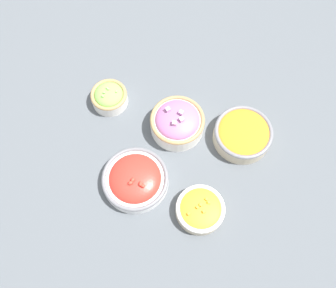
# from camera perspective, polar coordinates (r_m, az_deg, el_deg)

# --- Properties ---
(ground_plane) EXTENTS (3.00, 3.00, 0.00)m
(ground_plane) POSITION_cam_1_polar(r_m,az_deg,el_deg) (1.10, 0.00, -0.61)
(ground_plane) COLOR #4C5156
(bowl_red_onion) EXTENTS (0.16, 0.16, 0.09)m
(bowl_red_onion) POSITION_cam_1_polar(r_m,az_deg,el_deg) (1.09, 1.38, 3.38)
(bowl_red_onion) COLOR silver
(bowl_red_onion) RESTS_ON ground_plane
(bowl_cherry_tomatoes) EXTENTS (0.19, 0.19, 0.07)m
(bowl_cherry_tomatoes) POSITION_cam_1_polar(r_m,az_deg,el_deg) (1.05, -5.01, -5.36)
(bowl_cherry_tomatoes) COLOR white
(bowl_cherry_tomatoes) RESTS_ON ground_plane
(bowl_carrots) EXTENTS (0.17, 0.17, 0.06)m
(bowl_carrots) POSITION_cam_1_polar(r_m,az_deg,el_deg) (1.11, 11.34, 1.53)
(bowl_carrots) COLOR beige
(bowl_carrots) RESTS_ON ground_plane
(bowl_lettuce) EXTENTS (0.11, 0.11, 0.07)m
(bowl_lettuce) POSITION_cam_1_polar(r_m,az_deg,el_deg) (1.16, -8.95, 7.16)
(bowl_lettuce) COLOR silver
(bowl_lettuce) RESTS_ON ground_plane
(bowl_squash) EXTENTS (0.13, 0.13, 0.05)m
(bowl_squash) POSITION_cam_1_polar(r_m,az_deg,el_deg) (1.02, 4.93, -9.87)
(bowl_squash) COLOR beige
(bowl_squash) RESTS_ON ground_plane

